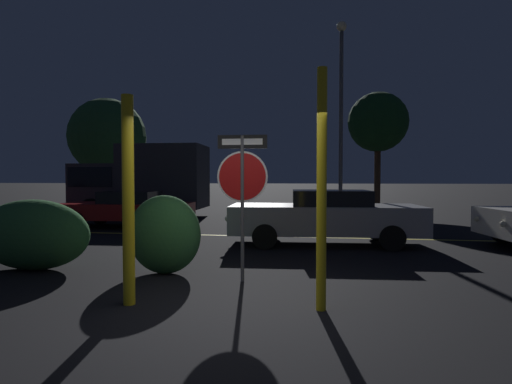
% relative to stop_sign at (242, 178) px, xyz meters
% --- Properties ---
extents(ground_plane, '(260.00, 260.00, 0.00)m').
position_rel_stop_sign_xyz_m(ground_plane, '(0.10, -1.54, -1.68)').
color(ground_plane, black).
extents(road_center_stripe, '(32.51, 0.12, 0.01)m').
position_rel_stop_sign_xyz_m(road_center_stripe, '(0.10, 5.08, -1.68)').
color(road_center_stripe, gold).
rests_on(road_center_stripe, ground_plane).
extents(stop_sign, '(0.83, 0.06, 2.38)m').
position_rel_stop_sign_xyz_m(stop_sign, '(0.00, 0.00, 0.00)').
color(stop_sign, '#4C4C51').
rests_on(stop_sign, ground_plane).
extents(yellow_pole_left, '(0.16, 0.16, 2.78)m').
position_rel_stop_sign_xyz_m(yellow_pole_left, '(-1.28, -1.39, -0.29)').
color(yellow_pole_left, yellow).
rests_on(yellow_pole_left, ground_plane).
extents(yellow_pole_right, '(0.13, 0.13, 3.07)m').
position_rel_stop_sign_xyz_m(yellow_pole_right, '(1.24, -1.26, -0.15)').
color(yellow_pole_right, yellow).
rests_on(yellow_pole_right, ground_plane).
extents(hedge_bush_0, '(2.18, 1.03, 1.29)m').
position_rel_stop_sign_xyz_m(hedge_bush_0, '(-3.95, 0.27, -1.03)').
color(hedge_bush_0, '#2D6633').
rests_on(hedge_bush_0, ground_plane).
extents(hedge_bush_1, '(1.30, 0.77, 1.39)m').
position_rel_stop_sign_xyz_m(hedge_bush_1, '(-1.45, 0.32, -0.99)').
color(hedge_bush_1, '#2D6633').
rests_on(hedge_bush_1, ground_plane).
extents(passing_car_1, '(4.57, 2.09, 1.24)m').
position_rel_stop_sign_xyz_m(passing_car_1, '(-5.19, 6.56, -1.04)').
color(passing_car_1, maroon).
rests_on(passing_car_1, ground_plane).
extents(passing_car_2, '(4.94, 2.07, 1.38)m').
position_rel_stop_sign_xyz_m(passing_car_2, '(1.45, 3.92, -0.96)').
color(passing_car_2, '#9E9EA3').
rests_on(passing_car_2, ground_plane).
extents(delivery_truck, '(5.76, 2.77, 3.13)m').
position_rel_stop_sign_xyz_m(delivery_truck, '(-6.38, 10.38, -0.05)').
color(delivery_truck, '#2D2D33').
rests_on(delivery_truck, ground_plane).
extents(street_lamp, '(0.40, 0.40, 8.06)m').
position_rel_stop_sign_xyz_m(street_lamp, '(2.24, 10.38, 3.16)').
color(street_lamp, '#4C4C51').
rests_on(street_lamp, ground_plane).
extents(tree_0, '(4.56, 4.56, 6.49)m').
position_rel_stop_sign_xyz_m(tree_0, '(-11.17, 16.26, 2.52)').
color(tree_0, '#422D1E').
rests_on(tree_0, ground_plane).
extents(tree_1, '(3.07, 3.07, 6.15)m').
position_rel_stop_sign_xyz_m(tree_1, '(4.44, 15.11, 2.89)').
color(tree_1, '#422D1E').
rests_on(tree_1, ground_plane).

